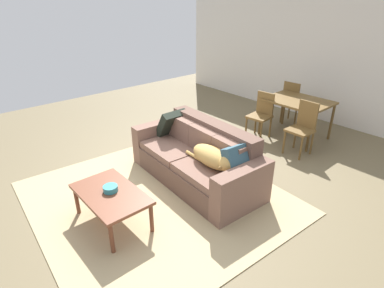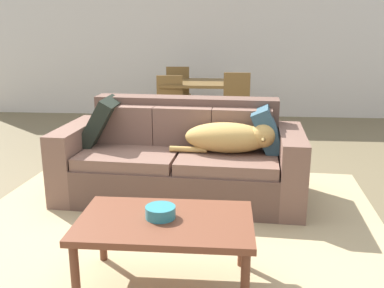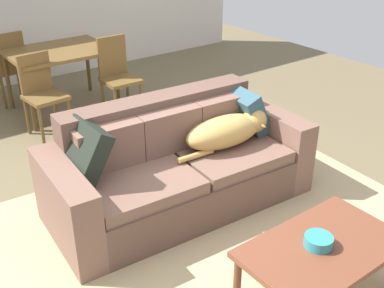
% 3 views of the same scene
% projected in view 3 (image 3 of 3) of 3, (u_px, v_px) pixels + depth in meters
% --- Properties ---
extents(ground_plane, '(10.00, 10.00, 0.00)m').
position_uv_depth(ground_plane, '(157.00, 220.00, 3.90)').
color(ground_plane, brown).
extents(area_rug, '(3.52, 3.34, 0.01)m').
position_uv_depth(area_rug, '(236.00, 246.00, 3.60)').
color(area_rug, tan).
rests_on(area_rug, ground).
extents(couch, '(2.24, 1.08, 0.89)m').
position_uv_depth(couch, '(177.00, 167.00, 4.00)').
color(couch, brown).
rests_on(couch, ground).
extents(dog_on_left_cushion, '(0.92, 0.39, 0.28)m').
position_uv_depth(dog_on_left_cushion, '(228.00, 130.00, 4.04)').
color(dog_on_left_cushion, tan).
rests_on(dog_on_left_cushion, couch).
extents(throw_pillow_by_left_arm, '(0.35, 0.46, 0.46)m').
position_uv_depth(throw_pillow_by_left_arm, '(82.00, 154.00, 3.51)').
color(throw_pillow_by_left_arm, black).
rests_on(throw_pillow_by_left_arm, couch).
extents(throw_pillow_by_right_arm, '(0.34, 0.43, 0.43)m').
position_uv_depth(throw_pillow_by_right_arm, '(246.00, 112.00, 4.28)').
color(throw_pillow_by_right_arm, '#325462').
rests_on(throw_pillow_by_right_arm, couch).
extents(coffee_table, '(1.02, 0.62, 0.45)m').
position_uv_depth(coffee_table, '(322.00, 252.00, 2.95)').
color(coffee_table, brown).
rests_on(coffee_table, ground).
extents(bowl_on_coffee_table, '(0.18, 0.18, 0.07)m').
position_uv_depth(bowl_on_coffee_table, '(318.00, 241.00, 2.91)').
color(bowl_on_coffee_table, teal).
rests_on(bowl_on_coffee_table, coffee_table).
extents(dining_table, '(1.17, 0.91, 0.76)m').
position_uv_depth(dining_table, '(59.00, 56.00, 5.68)').
color(dining_table, brown).
rests_on(dining_table, ground).
extents(dining_chair_near_left, '(0.44, 0.44, 0.89)m').
position_uv_depth(dining_chair_near_left, '(42.00, 91.00, 5.16)').
color(dining_chair_near_left, brown).
rests_on(dining_chair_near_left, ground).
extents(dining_chair_near_right, '(0.41, 0.41, 0.94)m').
position_uv_depth(dining_chair_near_right, '(117.00, 73.00, 5.61)').
color(dining_chair_near_right, brown).
rests_on(dining_chair_near_right, ground).
extents(dining_chair_far_left, '(0.42, 0.42, 0.94)m').
position_uv_depth(dining_chair_far_left, '(9.00, 65.00, 5.91)').
color(dining_chair_far_left, brown).
rests_on(dining_chair_far_left, ground).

